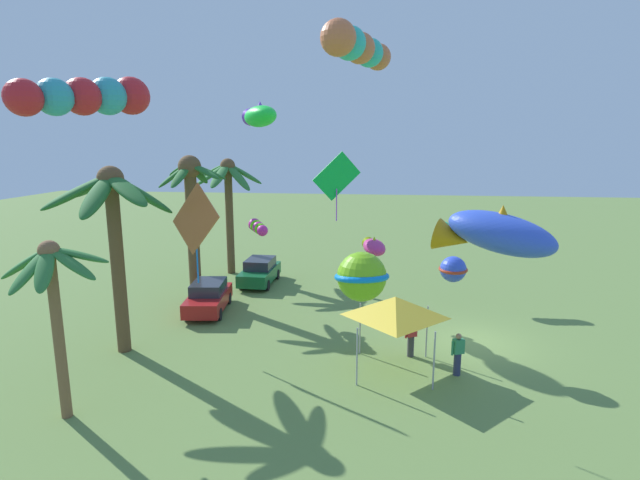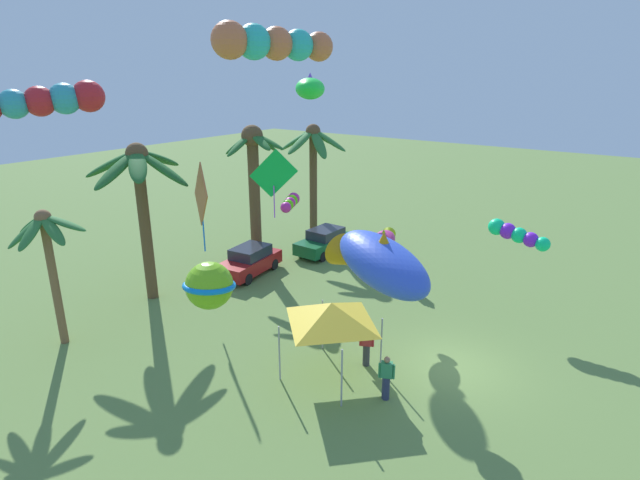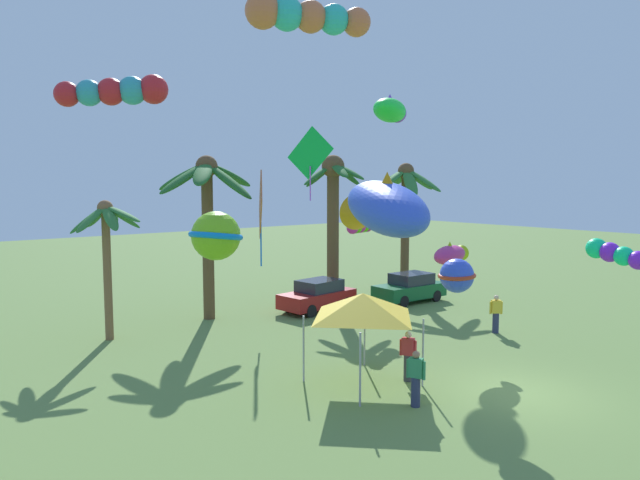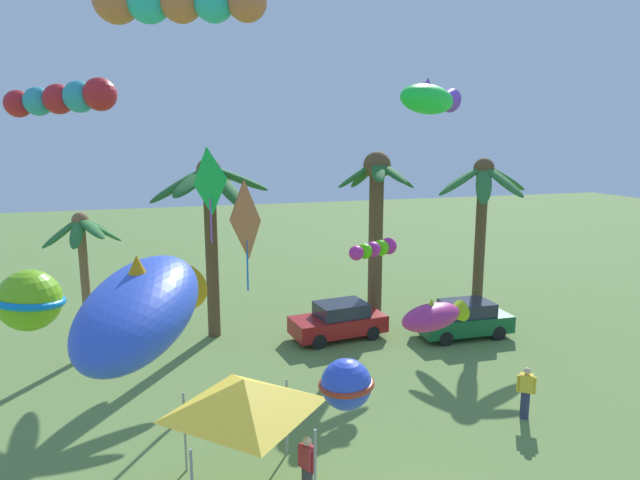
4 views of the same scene
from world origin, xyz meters
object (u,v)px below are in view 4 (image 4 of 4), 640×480
Objects in this scene: kite_diamond_3 at (246,222)px; kite_tube_7 at (375,249)px; parked_car_0 at (339,321)px; kite_tube_1 at (172,0)px; kite_ball_0 at (346,384)px; kite_ball_4 at (29,300)px; palm_tree_2 at (209,201)px; kite_fish_5 at (145,306)px; palm_tree_1 at (82,246)px; palm_tree_3 at (377,204)px; kite_fish_6 at (434,316)px; kite_diamond_9 at (210,183)px; kite_fish_2 at (430,99)px; kite_tube_10 at (64,99)px; festival_tent at (244,395)px; parked_car_1 at (464,319)px; palm_tree_0 at (482,197)px; spectator_1 at (526,392)px; spectator_0 at (307,468)px.

kite_tube_7 is (4.45, -1.41, -0.99)m from kite_diamond_3.
kite_tube_1 is (-6.50, -7.55, 10.43)m from parked_car_0.
kite_ball_0 is 7.04m from kite_ball_4.
palm_tree_2 is 1.87× the size of kite_fish_5.
palm_tree_1 is 0.72× the size of palm_tree_3.
kite_fish_6 is 6.82m from kite_diamond_9.
kite_tube_10 is (-12.46, 1.55, -0.14)m from kite_fish_2.
kite_fish_5 is at bearing -57.77° from kite_ball_4.
kite_diamond_3 is (5.79, -2.13, 0.96)m from palm_tree_1.
festival_tent is 8.97m from kite_tube_7.
kite_fish_6 is 5.72m from kite_tube_7.
parked_car_1 is 13.75m from kite_diamond_9.
palm_tree_1 is at bearing 173.79° from parked_car_0.
kite_tube_7 is at bearing 49.85° from kite_fish_5.
palm_tree_3 is 3.22× the size of kite_diamond_9.
kite_tube_7 is 0.59× the size of kite_tube_10.
palm_tree_1 is 1.51× the size of kite_tube_1.
kite_fish_6 is (-7.38, -9.21, -2.01)m from palm_tree_0.
kite_tube_1 reaches higher than kite_tube_10.
kite_tube_10 is (-12.87, 7.36, 8.68)m from spectator_1.
spectator_0 is 0.74× the size of kite_tube_7.
palm_tree_3 is 13.86m from kite_tube_1.
kite_tube_10 is at bearing 119.47° from kite_ball_0.
spectator_0 is (5.63, -10.77, -3.47)m from palm_tree_1.
parked_car_1 is 2.12× the size of kite_ball_4.
palm_tree_0 is 2.57× the size of festival_tent.
palm_tree_2 is at bearing 115.98° from kite_fish_6.
spectator_0 is at bearing -62.38° from palm_tree_1.
palm_tree_2 reaches higher than kite_ball_0.
kite_tube_1 is 1.62× the size of kite_fish_6.
palm_tree_2 reaches higher than parked_car_0.
palm_tree_3 reaches higher than kite_tube_7.
kite_tube_1 is 1.97× the size of kite_ball_4.
kite_ball_0 is 0.31× the size of kite_fish_5.
parked_car_0 is at bearing 67.10° from spectator_0.
kite_diamond_3 is (1.45, 7.93, 2.77)m from festival_tent.
kite_fish_5 reaches higher than parked_car_0.
parked_car_1 is (10.04, -3.19, -4.98)m from palm_tree_2.
kite_fish_2 is (-4.55, -3.22, 4.07)m from palm_tree_0.
kite_ball_0 is 0.30× the size of kite_diamond_3.
spectator_0 is 7.44m from spectator_1.
kite_diamond_3 is 11.27m from kite_fish_5.
kite_tube_10 is at bearing 172.91° from kite_fish_2.
spectator_1 is at bearing -85.92° from kite_fish_2.
spectator_1 is at bearing -84.61° from palm_tree_3.
palm_tree_3 reaches higher than palm_tree_0.
kite_diamond_3 is 1.81× the size of kite_fish_6.
parked_car_1 is at bearing -3.01° from kite_tube_10.
kite_diamond_9 is at bearing -133.70° from palm_tree_3.
kite_diamond_9 is at bearing -145.05° from kite_tube_7.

